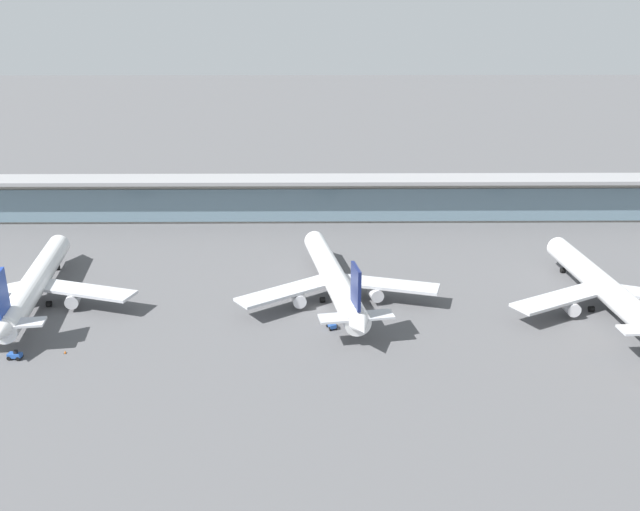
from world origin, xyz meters
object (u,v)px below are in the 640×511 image
at_px(service_truck_under_wing_blue, 15,355).
at_px(service_truck_mid_apron_blue, 332,325).
at_px(airliner_left_stand, 34,284).
at_px(airliner_centre_stand, 334,278).
at_px(safety_cone_alpha, 65,352).
at_px(airliner_right_stand, 604,287).

height_order(service_truck_under_wing_blue, service_truck_mid_apron_blue, same).
bearing_deg(airliner_left_stand, service_truck_under_wing_blue, -77.67).
height_order(airliner_left_stand, service_truck_mid_apron_blue, airliner_left_stand).
distance_m(airliner_left_stand, service_truck_under_wing_blue, 28.70).
bearing_deg(airliner_left_stand, service_truck_mid_apron_blue, -10.92).
bearing_deg(airliner_centre_stand, service_truck_under_wing_blue, -155.70).
relative_size(airliner_centre_stand, service_truck_under_wing_blue, 21.67).
distance_m(service_truck_mid_apron_blue, safety_cone_alpha, 57.94).
xyz_separation_m(service_truck_under_wing_blue, safety_cone_alpha, (9.54, 2.37, -0.56)).
relative_size(airliner_centre_stand, service_truck_mid_apron_blue, 20.28).
relative_size(airliner_left_stand, safety_cone_alpha, 94.32).
bearing_deg(airliner_right_stand, safety_cone_alpha, -170.04).
distance_m(airliner_right_stand, service_truck_under_wing_blue, 134.59).
bearing_deg(airliner_centre_stand, airliner_right_stand, -5.72).
relative_size(airliner_left_stand, service_truck_mid_apron_blue, 20.32).
bearing_deg(safety_cone_alpha, service_truck_under_wing_blue, -166.06).
height_order(airliner_right_stand, service_truck_under_wing_blue, airliner_right_stand).
bearing_deg(airliner_centre_stand, service_truck_mid_apron_blue, -93.61).
bearing_deg(airliner_right_stand, service_truck_under_wing_blue, -169.75).
xyz_separation_m(airliner_centre_stand, safety_cone_alpha, (-57.88, -28.07, -5.22)).
bearing_deg(service_truck_mid_apron_blue, service_truck_under_wing_blue, -168.34).
distance_m(airliner_right_stand, safety_cone_alpha, 124.81).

